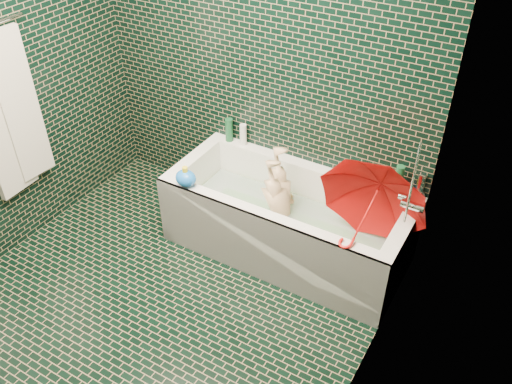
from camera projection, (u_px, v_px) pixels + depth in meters
The scene contains 19 objects.
floor at pixel (151, 317), 3.50m from camera, with size 2.80×2.80×0.00m, color black.
wall_back at pixel (260, 59), 3.71m from camera, with size 2.80×2.80×0.00m, color black.
wall_right at pixel (363, 242), 2.22m from camera, with size 2.80×2.80×0.00m, color black.
bathtub at pixel (286, 228), 3.88m from camera, with size 1.70×0.75×0.55m.
bath_mat at pixel (287, 232), 3.93m from camera, with size 1.35×0.47×0.01m, color #56CD29.
water at pixel (288, 217), 3.84m from camera, with size 1.48×0.53×0.00m, color silver.
towel at pixel (7, 114), 3.55m from camera, with size 0.08×0.44×1.12m.
faucet at pixel (411, 200), 3.22m from camera, with size 0.18×0.19×0.55m.
child at pixel (281, 212), 3.87m from camera, with size 0.34×0.22×0.94m, color #D5AF85.
umbrella at pixel (366, 214), 3.36m from camera, with size 0.68×0.68×0.60m, color red.
soap_bottle_a at pixel (418, 201), 3.59m from camera, with size 0.09×0.09×0.23m, color white.
soap_bottle_b at pixel (407, 197), 3.62m from camera, with size 0.09×0.10×0.21m, color #4E1F75.
soap_bottle_c at pixel (403, 194), 3.65m from camera, with size 0.14×0.14×0.18m, color #164E2A.
bottle_right_tall at pixel (398, 181), 3.56m from camera, with size 0.06×0.06×0.23m, color #164E2A.
bottle_right_pump at pixel (420, 187), 3.55m from camera, with size 0.05×0.05×0.19m, color silver.
bottle_left_tall at pixel (229, 130), 4.14m from camera, with size 0.06×0.06×0.18m, color #164E2A.
bottle_left_short at pixel (243, 135), 4.10m from camera, with size 0.05×0.05×0.17m, color white.
rubber_duck at pixel (394, 186), 3.65m from camera, with size 0.12×0.09×0.09m.
bath_toy at pixel (186, 178), 3.68m from camera, with size 0.18×0.17×0.15m.
Camera 1 is at (1.76, -1.65, 2.74)m, focal length 38.00 mm.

